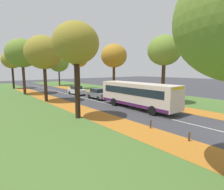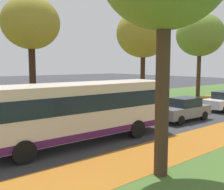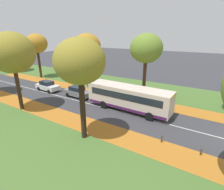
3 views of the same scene
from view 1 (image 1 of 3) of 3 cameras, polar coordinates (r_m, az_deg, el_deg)
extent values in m
cube|color=#476B2D|center=(23.16, -26.43, -3.82)|extent=(12.00, 90.00, 0.01)
cube|color=#B26B23|center=(19.28, -8.77, -5.32)|extent=(2.80, 60.00, 0.00)
cube|color=#476B2D|center=(32.46, 7.02, 0.22)|extent=(12.00, 90.00, 0.01)
cube|color=#B26B23|center=(25.10, 9.63, -2.18)|extent=(2.80, 60.00, 0.00)
cube|color=silver|center=(26.65, -6.81, -1.53)|extent=(0.12, 80.00, 0.01)
cylinder|color=black|center=(16.42, -11.27, 1.64)|extent=(0.48, 0.48, 5.32)
ellipsoid|color=olive|center=(16.49, -11.69, 16.32)|extent=(4.13, 4.13, 3.72)
cylinder|color=#382619|center=(26.55, -20.90, 3.34)|extent=(0.45, 0.45, 4.96)
ellipsoid|color=olive|center=(26.58, -21.39, 12.82)|extent=(5.10, 5.10, 4.59)
cylinder|color=#422D1E|center=(36.29, -26.81, 4.48)|extent=(0.48, 0.48, 5.36)
ellipsoid|color=olive|center=(36.36, -27.31, 12.06)|extent=(5.68, 5.68, 5.11)
cylinder|color=black|center=(48.15, -29.58, 4.89)|extent=(0.46, 0.46, 5.16)
ellipsoid|color=olive|center=(48.16, -29.94, 9.95)|extent=(4.50, 4.50, 4.05)
cylinder|color=#422D1E|center=(24.62, 16.31, 3.70)|extent=(0.48, 0.48, 5.38)
ellipsoid|color=olive|center=(24.68, 16.73, 13.79)|extent=(4.39, 4.39, 3.95)
cylinder|color=#422D1E|center=(31.28, 0.61, 4.78)|extent=(0.47, 0.47, 5.23)
ellipsoid|color=#AD7A23|center=(31.32, 0.63, 12.69)|extent=(4.54, 4.54, 4.09)
cylinder|color=#382619|center=(42.42, -10.72, 5.68)|extent=(0.49, 0.49, 5.42)
ellipsoid|color=#AD7A23|center=(42.46, -10.88, 11.48)|extent=(4.23, 4.23, 3.81)
cylinder|color=#382619|center=(52.64, -16.83, 5.36)|extent=(0.39, 0.39, 4.35)
ellipsoid|color=olive|center=(52.63, -17.03, 10.00)|extent=(5.57, 5.57, 5.01)
cylinder|color=#4C3823|center=(12.38, 23.87, -12.32)|extent=(0.12, 0.12, 0.60)
cylinder|color=#4C3823|center=(13.98, 12.50, -9.27)|extent=(0.12, 0.12, 0.67)
cube|color=beige|center=(20.56, 8.29, 0.42)|extent=(2.71, 10.45, 2.50)
cube|color=#19232D|center=(17.41, 20.63, -0.28)|extent=(2.30, 0.15, 1.30)
cube|color=#19232D|center=(20.51, 8.32, 1.52)|extent=(2.72, 9.20, 0.80)
cube|color=#4C1951|center=(20.74, 8.23, -2.52)|extent=(2.72, 10.24, 0.32)
cube|color=yellow|center=(17.32, 20.81, 2.07)|extent=(1.75, 0.12, 0.28)
cylinder|color=black|center=(19.69, 17.44, -3.92)|extent=(0.32, 0.97, 0.96)
cylinder|color=black|center=(17.82, 13.08, -5.01)|extent=(0.32, 0.97, 0.96)
cylinder|color=black|center=(23.59, 5.20, -1.61)|extent=(0.32, 0.97, 0.96)
cylinder|color=black|center=(22.05, 0.69, -2.26)|extent=(0.32, 0.97, 0.96)
cube|color=slate|center=(27.15, -4.61, 0.10)|extent=(1.82, 4.25, 0.70)
cube|color=#19232D|center=(27.19, -4.80, 1.50)|extent=(1.50, 2.06, 0.60)
cylinder|color=black|center=(26.57, -1.66, -0.81)|extent=(0.24, 0.65, 0.64)
cylinder|color=black|center=(25.70, -4.48, -1.14)|extent=(0.24, 0.65, 0.64)
cylinder|color=black|center=(28.70, -4.71, -0.16)|extent=(0.24, 0.65, 0.64)
cylinder|color=black|center=(27.89, -7.40, -0.45)|extent=(0.24, 0.65, 0.64)
cube|color=silver|center=(32.28, -11.45, 1.26)|extent=(1.84, 4.25, 0.70)
cube|color=#19232D|center=(32.35, -11.60, 2.43)|extent=(1.51, 2.06, 0.60)
cylinder|color=black|center=(31.53, -9.12, 0.52)|extent=(0.24, 0.65, 0.64)
cylinder|color=black|center=(30.83, -11.68, 0.28)|extent=(0.24, 0.65, 0.64)
cylinder|color=black|center=(33.83, -11.21, 0.98)|extent=(0.24, 0.65, 0.64)
cylinder|color=black|center=(33.17, -13.64, 0.77)|extent=(0.24, 0.65, 0.64)
camera|label=2|loc=(27.02, 36.14, 5.40)|focal=42.00mm
camera|label=3|loc=(7.22, -74.19, 40.83)|focal=28.00mm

